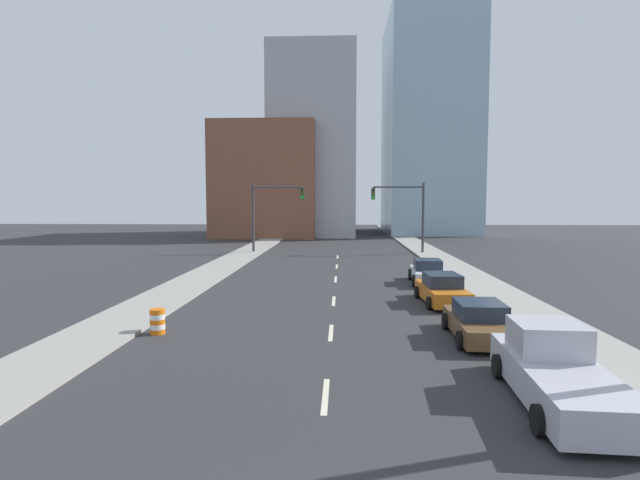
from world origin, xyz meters
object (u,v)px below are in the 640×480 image
traffic_barrel (157,321)px  sedan_orange (442,290)px  sedan_brown (479,322)px  traffic_signal_left (268,207)px  pickup_truck_silver (556,372)px  traffic_signal_right (408,208)px  sedan_white (428,272)px

traffic_barrel → sedan_orange: (11.84, 6.15, 0.19)m
sedan_brown → traffic_signal_left: bearing=113.7°
pickup_truck_silver → sedan_orange: bearing=95.6°
traffic_signal_left → pickup_truck_silver: traffic_signal_left is taller
traffic_signal_left → sedan_brown: traffic_signal_left is taller
pickup_truck_silver → traffic_signal_right: bearing=91.9°
sedan_white → traffic_signal_left: bearing=128.8°
traffic_signal_right → sedan_brown: (-1.25, -29.44, -3.75)m
traffic_signal_right → sedan_brown: traffic_signal_right is taller
traffic_barrel → sedan_white: 17.20m
pickup_truck_silver → sedan_brown: (-0.36, 5.65, -0.13)m
pickup_truck_silver → sedan_brown: bearing=97.0°
traffic_signal_left → traffic_barrel: size_ratio=7.06×
traffic_barrel → sedan_orange: size_ratio=0.21×
sedan_brown → sedan_white: (0.22, 12.34, 0.04)m
sedan_orange → traffic_signal_left: bearing=114.5°
traffic_signal_left → traffic_signal_right: (13.39, 0.00, 0.00)m
traffic_signal_left → sedan_orange: bearing=-62.5°
traffic_signal_right → sedan_white: size_ratio=1.53×
traffic_signal_right → traffic_barrel: size_ratio=7.06×
pickup_truck_silver → sedan_white: pickup_truck_silver is taller
sedan_brown → sedan_orange: 6.32m
traffic_barrel → pickup_truck_silver: bearing=-25.3°
traffic_signal_right → sedan_brown: size_ratio=1.52×
pickup_truck_silver → traffic_signal_left: bearing=113.0°
sedan_orange → sedan_white: 6.03m
pickup_truck_silver → sedan_brown: size_ratio=1.31×
pickup_truck_silver → sedan_orange: size_ratio=1.25×
sedan_orange → sedan_white: sedan_orange is taller
sedan_orange → sedan_white: size_ratio=1.05×
traffic_barrel → sedan_white: size_ratio=0.22×
traffic_signal_right → sedan_orange: size_ratio=1.45×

